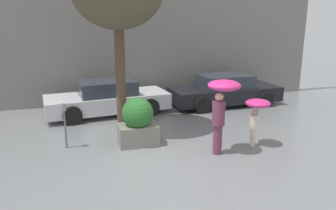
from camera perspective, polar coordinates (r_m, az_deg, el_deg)
name	(u,v)px	position (r m, az deg, el deg)	size (l,w,h in m)	color
ground_plane	(155,162)	(8.44, -2.26, -9.97)	(40.00, 40.00, 0.00)	slate
building_facade	(118,32)	(14.08, -8.67, 12.43)	(18.00, 0.30, 6.00)	gray
planter_box	(138,122)	(9.41, -5.28, -2.94)	(1.11, 0.91, 1.39)	gray
person_adult	(222,100)	(8.65, 9.37, 0.94)	(0.86, 0.86, 2.00)	brown
person_child	(257,109)	(9.48, 15.23, -0.65)	(0.70, 0.70, 1.36)	beige
parked_car_near	(108,99)	(12.65, -10.49, 1.11)	(4.74, 2.39, 1.29)	silver
parked_car_far	(225,91)	(13.98, 9.85, 2.43)	(4.68, 2.17, 1.29)	black
parking_meter	(64,116)	(9.47, -17.62, -1.91)	(0.14, 0.14, 1.29)	#595B60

